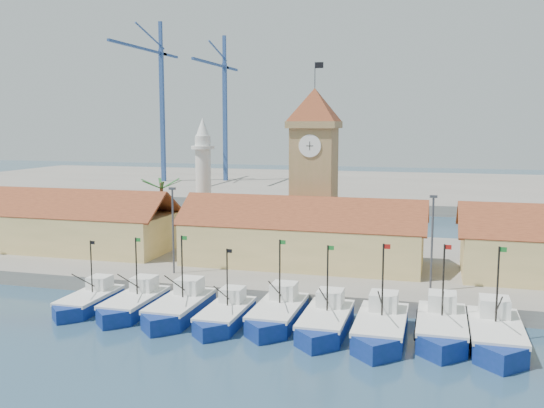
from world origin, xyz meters
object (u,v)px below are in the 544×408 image
(boat_4, at_px, (277,315))
(clock_tower, at_px, (314,166))
(boat_0, at_px, (88,302))
(minaret, at_px, (203,181))

(boat_4, xyz_separation_m, clock_tower, (-1.48, 22.64, 11.18))
(clock_tower, bearing_deg, boat_0, -125.15)
(boat_4, height_order, minaret, minaret)
(clock_tower, bearing_deg, minaret, 172.39)
(boat_0, height_order, minaret, minaret)
(boat_4, bearing_deg, minaret, 123.77)
(boat_0, distance_m, minaret, 26.90)
(boat_0, bearing_deg, clock_tower, 54.85)
(boat_0, xyz_separation_m, clock_tower, (16.40, 23.29, 11.27))
(boat_4, bearing_deg, boat_0, -177.92)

